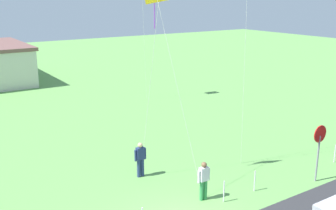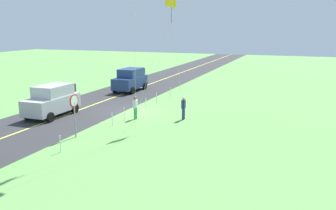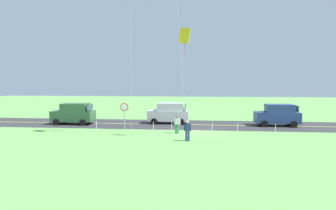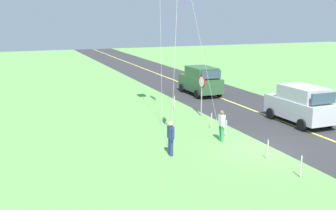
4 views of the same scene
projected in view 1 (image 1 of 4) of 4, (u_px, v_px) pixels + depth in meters
The scene contains 6 objects.
stop_sign at pixel (319, 142), 17.04m from camera, with size 0.76×0.08×2.56m.
person_adult_near at pixel (140, 158), 17.74m from camera, with size 0.58×0.22×1.60m.
person_adult_companion at pixel (204, 179), 15.71m from camera, with size 0.58×0.22×1.60m.
fence_post_3 at pixel (224, 191), 15.63m from camera, with size 0.05×0.05×0.90m, color silver.
fence_post_4 at pixel (255, 181), 16.51m from camera, with size 0.05×0.05×0.90m, color silver.
fence_post_5 at pixel (335, 154), 19.35m from camera, with size 0.05×0.05×0.90m, color silver.
Camera 1 is at (-7.11, -9.94, 7.87)m, focal length 42.89 mm.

